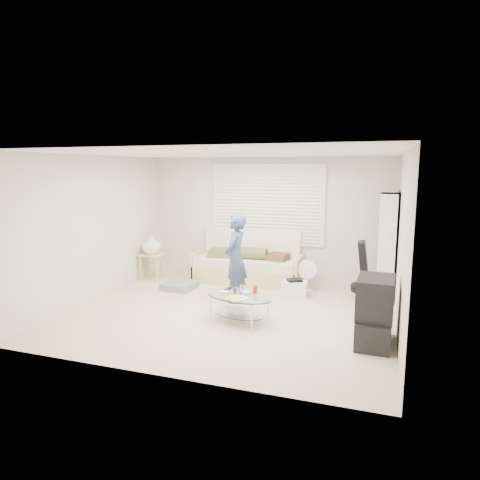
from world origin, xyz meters
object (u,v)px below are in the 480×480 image
(futon_sofa, at_px, (248,265))
(coffee_table, at_px, (239,300))
(bookshelf, at_px, (387,245))
(tv_unit, at_px, (374,312))

(futon_sofa, bearing_deg, coffee_table, -75.80)
(futon_sofa, relative_size, bookshelf, 1.15)
(bookshelf, xyz_separation_m, coffee_table, (-2.07, -1.95, -0.62))
(futon_sofa, height_order, bookshelf, bookshelf)
(futon_sofa, xyz_separation_m, bookshelf, (2.62, -0.25, 0.60))
(futon_sofa, relative_size, tv_unit, 2.44)
(bookshelf, xyz_separation_m, tv_unit, (-0.13, -2.18, -0.51))
(bookshelf, distance_m, tv_unit, 2.24)
(bookshelf, bearing_deg, futon_sofa, 174.52)
(tv_unit, relative_size, coffee_table, 0.70)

